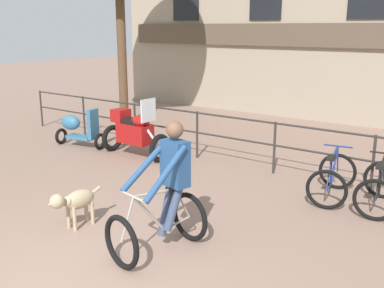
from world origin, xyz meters
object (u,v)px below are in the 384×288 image
object	(u,v)px
cyclist_with_bike	(165,195)
dog	(74,201)
parked_motorcycle	(134,132)
parked_bicycle_mid_left	(380,188)
parked_bicycle_near_lamp	(332,178)
parked_scooter	(78,128)

from	to	relation	value
cyclist_with_bike	dog	size ratio (longest dim) A/B	1.90
parked_motorcycle	parked_bicycle_mid_left	distance (m)	5.27
dog	parked_bicycle_near_lamp	world-z (taller)	parked_bicycle_near_lamp
cyclist_with_bike	parked_scooter	size ratio (longest dim) A/B	1.28
parked_bicycle_near_lamp	parked_scooter	distance (m)	6.18
cyclist_with_bike	parked_bicycle_near_lamp	xyz separation A→B (m)	(1.11, 3.07, -0.41)
parked_bicycle_mid_left	parked_scooter	world-z (taller)	parked_scooter
parked_bicycle_mid_left	cyclist_with_bike	bearing A→B (deg)	51.18
parked_scooter	parked_motorcycle	bearing A→B (deg)	-93.09
parked_motorcycle	parked_bicycle_mid_left	xyz separation A→B (m)	(5.27, 0.06, -0.20)
cyclist_with_bike	parked_bicycle_mid_left	size ratio (longest dim) A/B	1.43
cyclist_with_bike	parked_bicycle_mid_left	distance (m)	3.62
dog	parked_motorcycle	bearing A→B (deg)	125.45
parked_bicycle_near_lamp	parked_scooter	xyz separation A→B (m)	(-6.18, -0.26, 0.10)
parked_motorcycle	parked_scooter	size ratio (longest dim) A/B	1.22
cyclist_with_bike	parked_bicycle_mid_left	bearing A→B (deg)	69.53
parked_motorcycle	parked_bicycle_mid_left	world-z (taller)	parked_motorcycle
cyclist_with_bike	dog	distance (m)	1.54
cyclist_with_bike	parked_motorcycle	world-z (taller)	cyclist_with_bike
parked_scooter	dog	bearing A→B (deg)	-140.40
cyclist_with_bike	parked_motorcycle	distance (m)	4.54
parked_bicycle_near_lamp	dog	bearing A→B (deg)	42.51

